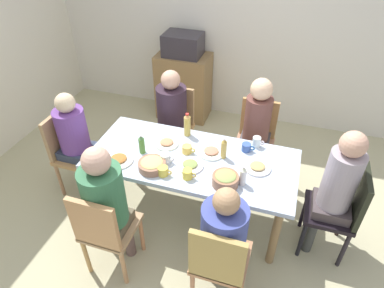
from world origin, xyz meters
TOP-DOWN VIEW (x-y plane):
  - ground_plane at (0.00, 0.00)m, footprint 6.03×6.03m
  - wall_back at (0.00, 2.05)m, footprint 5.26×0.12m
  - dining_table at (0.00, 0.00)m, footprint 1.83×0.82m
  - chair_0 at (-0.46, -0.79)m, footprint 0.40×0.40m
  - person_0 at (-0.46, -0.70)m, footprint 0.32×0.32m
  - chair_1 at (-1.29, 0.00)m, footprint 0.40×0.40m
  - person_1 at (-1.20, 0.00)m, footprint 0.30×0.30m
  - chair_2 at (-0.46, 0.79)m, footprint 0.40×0.40m
  - person_2 at (-0.46, 0.70)m, footprint 0.32×0.32m
  - chair_3 at (0.46, 0.79)m, footprint 0.40×0.40m
  - person_3 at (0.46, 0.70)m, footprint 0.30×0.30m
  - chair_4 at (1.29, 0.00)m, footprint 0.40×0.40m
  - person_4 at (1.20, 0.00)m, footprint 0.30×0.30m
  - chair_5 at (0.46, -0.79)m, footprint 0.40×0.40m
  - person_5 at (0.46, -0.70)m, footprint 0.32×0.32m
  - plate_0 at (-0.28, 0.11)m, footprint 0.22×0.22m
  - plate_1 at (0.02, -0.12)m, footprint 0.23×0.23m
  - plate_2 at (-0.59, -0.24)m, footprint 0.26×0.26m
  - plate_3 at (0.14, 0.11)m, footprint 0.24×0.24m
  - plate_4 at (0.57, 0.03)m, footprint 0.23×0.23m
  - bowl_0 at (0.36, -0.24)m, footprint 0.21×0.21m
  - bowl_1 at (-0.28, -0.24)m, footprint 0.23×0.23m
  - cup_0 at (0.44, 0.25)m, footprint 0.12×0.08m
  - cup_1 at (0.51, 0.34)m, footprint 0.11×0.07m
  - cup_2 at (0.05, -0.26)m, footprint 0.12×0.08m
  - cup_3 at (-0.16, -0.28)m, footprint 0.12×0.09m
  - cup_4 at (-0.20, -0.13)m, footprint 0.12×0.09m
  - cup_5 at (-0.06, 0.05)m, footprint 0.12×0.09m
  - bottle_0 at (0.48, -0.19)m, footprint 0.05×0.05m
  - bottle_1 at (-0.45, -0.07)m, footprint 0.05×0.05m
  - bottle_2 at (-0.15, 0.31)m, footprint 0.06×0.06m
  - bottle_3 at (0.26, 0.09)m, footprint 0.05×0.05m
  - side_cabinet at (-0.69, 1.75)m, footprint 0.70×0.44m
  - microwave at (-0.69, 1.75)m, footprint 0.48×0.36m

SIDE VIEW (x-z plane):
  - ground_plane at x=0.00m, z-range 0.00..0.00m
  - side_cabinet at x=-0.69m, z-range 0.00..0.90m
  - chair_0 at x=-0.46m, z-range 0.06..0.96m
  - chair_1 at x=-1.29m, z-range 0.06..0.96m
  - chair_2 at x=-0.46m, z-range 0.06..0.96m
  - chair_3 at x=0.46m, z-range 0.06..0.96m
  - chair_4 at x=1.29m, z-range 0.06..0.96m
  - chair_5 at x=0.46m, z-range 0.06..0.96m
  - dining_table at x=0.00m, z-range 0.28..1.00m
  - person_5 at x=0.46m, z-range 0.12..1.25m
  - person_1 at x=-1.20m, z-range 0.11..1.27m
  - person_2 at x=-0.46m, z-range 0.12..1.30m
  - person_3 at x=0.46m, z-range 0.11..1.34m
  - person_4 at x=1.20m, z-range 0.11..1.37m
  - plate_1 at x=0.02m, z-range 0.72..0.76m
  - plate_2 at x=-0.59m, z-range 0.72..0.76m
  - plate_3 at x=0.14m, z-range 0.72..0.76m
  - plate_4 at x=0.57m, z-range 0.72..0.76m
  - plate_0 at x=-0.28m, z-range 0.72..0.76m
  - person_0 at x=-0.46m, z-range 0.13..1.37m
  - cup_5 at x=-0.06m, z-range 0.73..0.80m
  - cup_0 at x=0.44m, z-range 0.73..0.80m
  - cup_3 at x=-0.16m, z-range 0.73..0.80m
  - cup_2 at x=0.05m, z-range 0.73..0.81m
  - cup_4 at x=-0.20m, z-range 0.73..0.81m
  - bowl_1 at x=-0.28m, z-range 0.73..0.81m
  - cup_1 at x=0.51m, z-range 0.73..0.82m
  - bowl_0 at x=0.36m, z-range 0.73..0.84m
  - bottle_0 at x=0.48m, z-range 0.72..0.90m
  - bottle_1 at x=-0.45m, z-range 0.72..0.91m
  - bottle_3 at x=0.26m, z-range 0.72..0.93m
  - bottle_2 at x=-0.15m, z-range 0.72..0.96m
  - microwave at x=-0.69m, z-range 0.90..1.18m
  - wall_back at x=0.00m, z-range 0.00..2.60m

